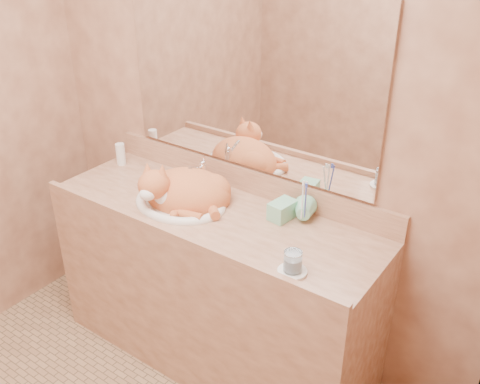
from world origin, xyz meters
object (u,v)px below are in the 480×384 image
Objects in this scene: cat at (183,190)px; soap_dispenser at (274,205)px; vanity_counter at (214,288)px; water_glass at (293,261)px; toothbrush_cup at (303,216)px; sink_basin at (180,190)px.

cat is 2.24× the size of soap_dispenser.
water_glass is (0.52, -0.18, 0.48)m from vanity_counter.
water_glass is (0.69, -0.18, -0.02)m from cat.
vanity_counter is 8.71× the size of soap_dispenser.
cat is 4.97× the size of water_glass.
vanity_counter is at bearing -19.80° from cat.
water_glass is (0.14, -0.32, 0.00)m from toothbrush_cup.
soap_dispenser reaches higher than cat.
cat is 4.05× the size of toothbrush_cup.
vanity_counter is 19.34× the size of water_glass.
water_glass reaches higher than vanity_counter.
cat is 0.57m from toothbrush_cup.
sink_basin is 1.08× the size of cat.
soap_dispenser is at bearing -9.90° from cat.
soap_dispenser reaches higher than sink_basin.
toothbrush_cup is (0.56, 0.16, -0.02)m from sink_basin.
sink_basin is 0.02m from cat.
sink_basin is 0.71m from water_glass.
sink_basin is 4.37× the size of toothbrush_cup.
vanity_counter is at bearing 161.01° from water_glass.
sink_basin is 0.46m from soap_dispenser.
water_glass is at bearing -34.77° from cat.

